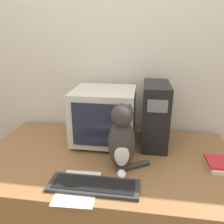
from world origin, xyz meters
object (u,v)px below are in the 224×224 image
Objects in this scene: cat at (122,140)px; pen at (68,176)px; crt_monitor at (104,116)px; book_stack at (219,164)px; keyboard at (94,185)px; computer_tower at (155,114)px.

pen is at bearing -163.24° from cat.
crt_monitor is 0.82m from book_stack.
crt_monitor is at bearing 94.01° from keyboard.
computer_tower is 1.08× the size of cat.
computer_tower reaches higher than book_stack.
keyboard is at bearing -85.99° from crt_monitor.
computer_tower reaches higher than crt_monitor.
computer_tower is at bearing 4.36° from crt_monitor.
keyboard is at bearing -120.42° from computer_tower.
cat is at bearing 57.73° from keyboard.
pen is (-0.89, -0.23, -0.02)m from book_stack.
keyboard is 3.20× the size of pen.
computer_tower is (0.37, 0.03, 0.02)m from crt_monitor.
keyboard is 0.78m from book_stack.
pen is (-0.50, -0.50, -0.22)m from computer_tower.
crt_monitor is at bearing 109.11° from cat.
keyboard is at bearing -129.73° from cat.
computer_tower is 0.42m from cat.
pen is (-0.30, -0.13, -0.18)m from cat.
cat is 2.33× the size of book_stack.
pen is at bearing -165.75° from book_stack.
cat reaches higher than book_stack.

